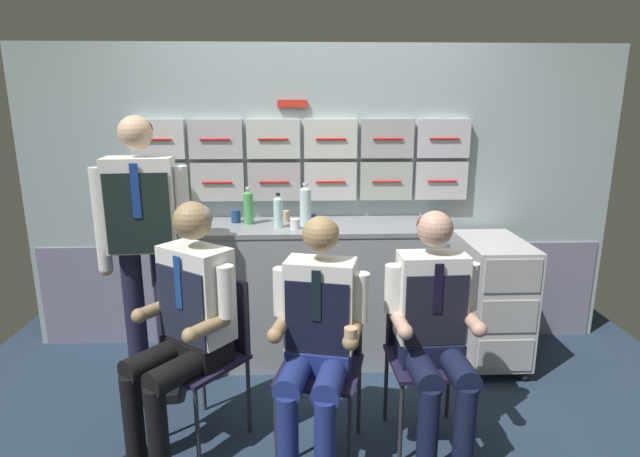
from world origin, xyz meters
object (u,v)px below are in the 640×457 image
(crew_member_right, at_px, (317,334))
(paper_cup_tan, at_px, (236,216))
(service_trolley, at_px, (491,298))
(folding_chair_right, at_px, (323,347))
(folding_chair_left, at_px, (211,339))
(crew_member_standing, at_px, (144,236))
(water_bottle_short, at_px, (278,211))
(crew_member_by_counter, at_px, (435,326))
(crew_member_left, at_px, (185,317))
(folding_chair_by_counter, at_px, (424,339))

(crew_member_right, xyz_separation_m, paper_cup_tan, (-0.51, 1.17, 0.32))
(service_trolley, relative_size, folding_chair_right, 1.00)
(folding_chair_right, xyz_separation_m, crew_member_right, (-0.04, -0.16, 0.15))
(folding_chair_left, relative_size, crew_member_standing, 0.51)
(crew_member_standing, bearing_deg, folding_chair_right, -25.35)
(folding_chair_left, height_order, paper_cup_tan, paper_cup_tan)
(water_bottle_short, bearing_deg, crew_member_right, -77.88)
(crew_member_right, relative_size, paper_cup_tan, 14.53)
(folding_chair_left, xyz_separation_m, crew_member_standing, (-0.42, 0.37, 0.47))
(folding_chair_right, distance_m, crew_member_by_counter, 0.58)
(crew_member_left, distance_m, crew_member_by_counter, 1.24)
(crew_member_left, distance_m, crew_member_standing, 0.66)
(crew_member_right, relative_size, folding_chair_by_counter, 1.44)
(folding_chair_left, bearing_deg, crew_member_left, -127.81)
(crew_member_right, height_order, water_bottle_short, crew_member_right)
(crew_member_left, height_order, crew_member_standing, crew_member_standing)
(crew_member_standing, bearing_deg, water_bottle_short, 26.14)
(crew_member_right, height_order, crew_member_standing, crew_member_standing)
(folding_chair_right, bearing_deg, crew_member_by_counter, -9.83)
(paper_cup_tan, bearing_deg, crew_member_standing, -131.28)
(paper_cup_tan, bearing_deg, folding_chair_right, -61.39)
(service_trolley, xyz_separation_m, folding_chair_right, (-1.18, -0.81, 0.07))
(crew_member_right, bearing_deg, service_trolley, 38.49)
(service_trolley, relative_size, water_bottle_short, 3.79)
(crew_member_right, bearing_deg, crew_member_by_counter, 6.31)
(crew_member_by_counter, relative_size, crew_member_standing, 0.74)
(crew_member_standing, bearing_deg, crew_member_by_counter, -20.22)
(paper_cup_tan, bearing_deg, service_trolley, -6.72)
(folding_chair_left, bearing_deg, crew_member_standing, 138.64)
(crew_member_left, height_order, crew_member_right, crew_member_left)
(folding_chair_left, xyz_separation_m, crew_member_left, (-0.10, -0.13, 0.18))
(paper_cup_tan, bearing_deg, folding_chair_left, -92.79)
(folding_chair_right, height_order, crew_member_by_counter, crew_member_by_counter)
(folding_chair_by_counter, distance_m, water_bottle_short, 1.24)
(service_trolley, relative_size, folding_chair_by_counter, 1.00)
(folding_chair_left, xyz_separation_m, folding_chair_right, (0.59, -0.11, 0.00))
(service_trolley, distance_m, paper_cup_tan, 1.82)
(crew_member_right, height_order, folding_chair_by_counter, crew_member_right)
(folding_chair_right, height_order, crew_member_right, crew_member_right)
(folding_chair_by_counter, bearing_deg, folding_chair_left, 177.87)
(water_bottle_short, bearing_deg, folding_chair_right, -73.35)
(folding_chair_right, height_order, folding_chair_by_counter, same)
(folding_chair_right, bearing_deg, water_bottle_short, 106.65)
(crew_member_left, height_order, folding_chair_by_counter, crew_member_left)
(folding_chair_right, bearing_deg, service_trolley, 34.40)
(folding_chair_left, distance_m, paper_cup_tan, 1.02)
(crew_member_left, bearing_deg, crew_member_by_counter, -3.65)
(crew_member_standing, bearing_deg, service_trolley, 8.44)
(folding_chair_left, bearing_deg, paper_cup_tan, 87.21)
(folding_chair_right, height_order, crew_member_standing, crew_member_standing)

